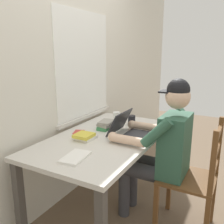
{
  "coord_description": "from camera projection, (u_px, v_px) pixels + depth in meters",
  "views": [
    {
      "loc": [
        -1.76,
        -1.02,
        1.46
      ],
      "look_at": [
        0.03,
        -0.05,
        0.94
      ],
      "focal_mm": 39.25,
      "sensor_mm": 36.0,
      "label": 1
    }
  ],
  "objects": [
    {
      "name": "ground_plane",
      "position": [
        106.0,
        208.0,
        2.33
      ],
      "size": [
        8.0,
        8.0,
        0.0
      ],
      "primitive_type": "plane",
      "color": "brown"
    },
    {
      "name": "coffee_mug_dark",
      "position": [
        132.0,
        120.0,
        2.47
      ],
      "size": [
        0.11,
        0.07,
        0.1
      ],
      "color": "black",
      "rests_on": "desk"
    },
    {
      "name": "book_stack_side",
      "position": [
        85.0,
        136.0,
        2.07
      ],
      "size": [
        0.18,
        0.16,
        0.05
      ],
      "color": "white",
      "rests_on": "desk"
    },
    {
      "name": "desk",
      "position": [
        106.0,
        145.0,
        2.17
      ],
      "size": [
        1.45,
        0.82,
        0.72
      ],
      "color": "beige",
      "rests_on": "ground"
    },
    {
      "name": "back_wall",
      "position": [
        60.0,
        68.0,
        2.24
      ],
      "size": [
        6.0,
        0.08,
        2.6
      ],
      "color": "silver",
      "rests_on": "ground"
    },
    {
      "name": "seated_person",
      "position": [
        162.0,
        146.0,
        2.01
      ],
      "size": [
        0.5,
        0.6,
        1.26
      ],
      "color": "#2D5642",
      "rests_on": "ground"
    },
    {
      "name": "landscape_photo_print",
      "position": [
        79.0,
        132.0,
        2.26
      ],
      "size": [
        0.15,
        0.13,
        0.0
      ],
      "primitive_type": "cube",
      "rotation": [
        0.0,
        0.0,
        0.38
      ],
      "color": "#C63D33",
      "rests_on": "desk"
    },
    {
      "name": "coffee_mug_white",
      "position": [
        117.0,
        117.0,
        2.59
      ],
      "size": [
        0.11,
        0.07,
        0.1
      ],
      "color": "white",
      "rests_on": "desk"
    },
    {
      "name": "laptop",
      "position": [
        130.0,
        130.0,
        2.15
      ],
      "size": [
        0.33,
        0.33,
        0.22
      ],
      "color": "#232328",
      "rests_on": "desk"
    },
    {
      "name": "paper_pile_near_laptop",
      "position": [
        75.0,
        157.0,
        1.71
      ],
      "size": [
        0.25,
        0.17,
        0.02
      ],
      "primitive_type": "cube",
      "rotation": [
        0.0,
        0.0,
        0.12
      ],
      "color": "white",
      "rests_on": "desk"
    },
    {
      "name": "computer_mouse",
      "position": [
        146.0,
        126.0,
        2.38
      ],
      "size": [
        0.06,
        0.1,
        0.03
      ],
      "primitive_type": "ellipsoid",
      "color": "black",
      "rests_on": "desk"
    },
    {
      "name": "book_stack_main",
      "position": [
        106.0,
        125.0,
        2.34
      ],
      "size": [
        0.2,
        0.14,
        0.08
      ],
      "color": "#38844C",
      "rests_on": "desk"
    },
    {
      "name": "wooden_chair",
      "position": [
        195.0,
        179.0,
        1.94
      ],
      "size": [
        0.42,
        0.42,
        0.95
      ],
      "color": "brown",
      "rests_on": "ground"
    }
  ]
}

